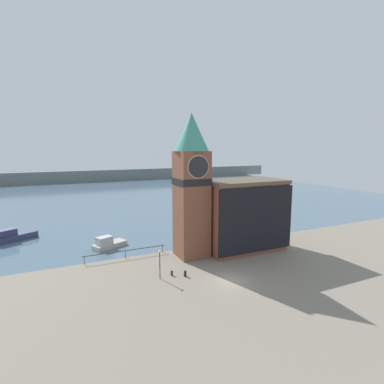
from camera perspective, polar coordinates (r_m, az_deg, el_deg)
The scene contains 11 objects.
ground_plane at distance 35.84m, azimuth 7.24°, elevation -16.51°, with size 160.00×160.00×0.00m, color gray.
water at distance 102.55m, azimuth -14.71°, elevation -0.27°, with size 160.00×120.00×0.00m.
far_shoreline at distance 141.56m, azimuth -17.62°, elevation 2.98°, with size 180.00×3.00×5.00m.
pier_railing at distance 42.91m, azimuth -12.59°, elevation -10.97°, with size 11.34×0.08×1.09m.
clock_tower at distance 40.78m, azimuth -0.08°, elevation 1.89°, with size 4.69×4.69×19.66m.
pier_building at distance 45.15m, azimuth 9.74°, elevation -4.27°, with size 12.06×7.03×10.41m.
boat_near at distance 47.87m, azimuth -15.72°, elevation -9.41°, with size 5.47×4.03×1.84m.
boat_far at distance 57.26m, azimuth -31.01°, elevation -7.25°, with size 6.92×5.13×2.09m.
mooring_bollard_near at distance 36.91m, azimuth -3.87°, elevation -15.10°, with size 0.27×0.27×0.64m.
mooring_bollard_far at distance 36.61m, azimuth -1.31°, elevation -15.20°, with size 0.33×0.33×0.74m.
lamp_post at distance 35.41m, azimuth -6.16°, elevation -12.48°, with size 0.32×0.32×3.46m.
Camera 1 is at (-17.43, -27.44, 15.10)m, focal length 28.00 mm.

